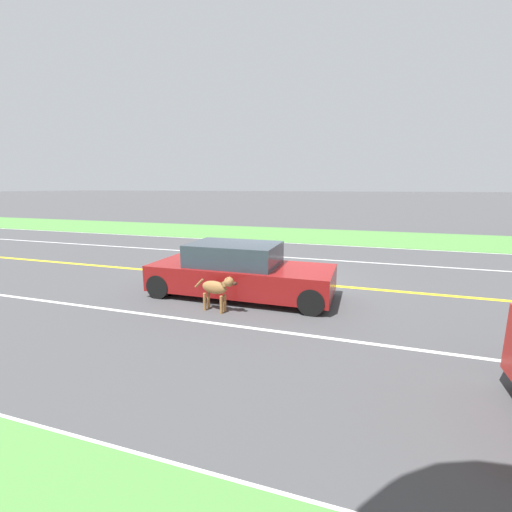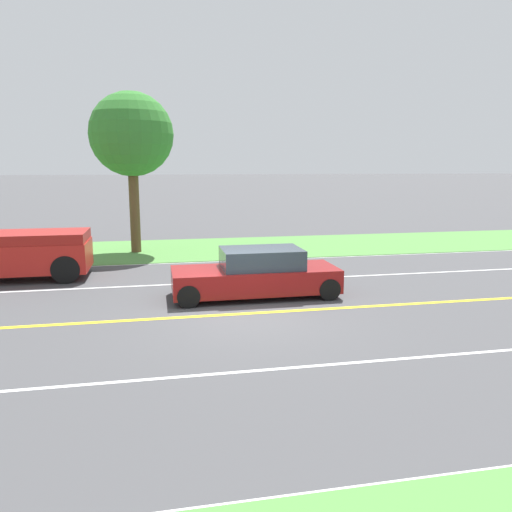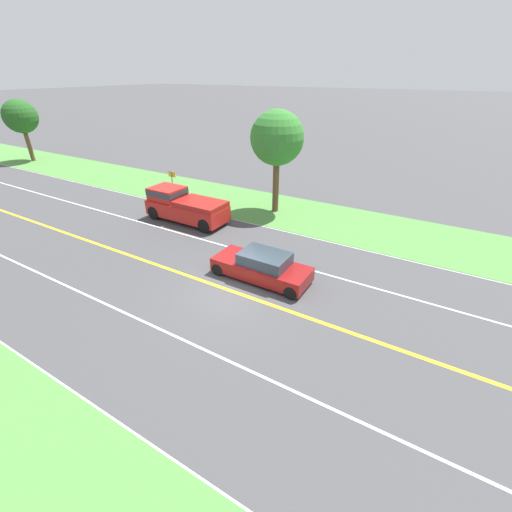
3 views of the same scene
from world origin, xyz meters
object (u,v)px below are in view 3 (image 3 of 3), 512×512
at_px(ego_car, 262,267).
at_px(roadside_tree_right_far, 20,117).
at_px(pickup_truck, 184,205).
at_px(dog, 276,258).
at_px(roadside_tree_right_near, 277,139).
at_px(street_sign, 172,182).

xyz_separation_m(ego_car, roadside_tree_right_far, (8.03, 33.19, 3.84)).
height_order(pickup_truck, roadside_tree_right_far, roadside_tree_right_far).
distance_m(ego_car, dog, 1.23).
distance_m(ego_car, roadside_tree_right_far, 34.36).
relative_size(ego_car, roadside_tree_right_near, 0.70).
height_order(roadside_tree_right_far, street_sign, roadside_tree_right_far).
bearing_deg(ego_car, street_sign, 61.29).
bearing_deg(roadside_tree_right_far, ego_car, -103.61).
height_order(dog, roadside_tree_right_far, roadside_tree_right_far).
xyz_separation_m(ego_car, pickup_truck, (3.63, 7.89, 0.39)).
bearing_deg(roadside_tree_right_far, street_sign, -95.15).
bearing_deg(street_sign, roadside_tree_right_far, 84.85).
distance_m(roadside_tree_right_far, street_sign, 22.46).
xyz_separation_m(dog, roadside_tree_right_near, (6.86, 3.65, 4.31)).
relative_size(pickup_truck, street_sign, 2.37).
relative_size(ego_car, pickup_truck, 0.85).
bearing_deg(dog, ego_car, -173.59).
height_order(roadside_tree_right_near, roadside_tree_right_far, roadside_tree_right_near).
distance_m(roadside_tree_right_near, roadside_tree_right_far, 29.61).
bearing_deg(roadside_tree_right_near, dog, -152.02).
bearing_deg(street_sign, roadside_tree_right_near, -74.56).
distance_m(ego_car, pickup_truck, 8.69).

